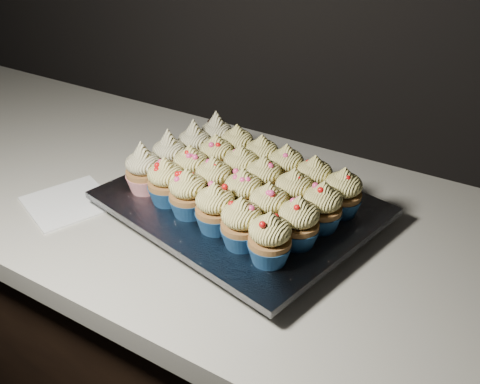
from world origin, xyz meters
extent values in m
cube|color=black|center=(0.00, 1.70, 0.43)|extent=(2.40, 0.60, 0.86)
cube|color=silver|center=(0.00, 1.70, 0.88)|extent=(2.44, 0.64, 0.04)
cube|color=white|center=(-0.20, 1.56, 0.90)|extent=(0.18, 0.18, 0.00)
cube|color=black|center=(0.09, 1.68, 0.91)|extent=(0.45, 0.37, 0.02)
cube|color=silver|center=(0.09, 1.68, 0.93)|extent=(0.49, 0.41, 0.01)
cone|color=red|center=(-0.07, 1.62, 0.95)|extent=(0.06, 0.06, 0.03)
ellipsoid|color=beige|center=(-0.07, 1.62, 0.99)|extent=(0.06, 0.06, 0.04)
cone|color=beige|center=(-0.07, 1.62, 1.02)|extent=(0.03, 0.03, 0.03)
cone|color=#1C4D84|center=(-0.01, 1.61, 0.95)|extent=(0.06, 0.06, 0.03)
ellipsoid|color=#FFEC80|center=(-0.01, 1.61, 0.99)|extent=(0.06, 0.06, 0.04)
cone|color=#FFEC80|center=(-0.01, 1.61, 1.01)|extent=(0.03, 0.03, 0.02)
cone|color=#1C4D84|center=(0.04, 1.60, 0.95)|extent=(0.06, 0.06, 0.03)
ellipsoid|color=#FFEC80|center=(0.04, 1.60, 0.99)|extent=(0.06, 0.06, 0.04)
cone|color=#FFEC80|center=(0.04, 1.60, 1.01)|extent=(0.03, 0.03, 0.02)
cone|color=#1C4D84|center=(0.10, 1.59, 0.95)|extent=(0.06, 0.06, 0.03)
ellipsoid|color=#FFEC80|center=(0.10, 1.59, 0.99)|extent=(0.06, 0.06, 0.04)
cone|color=#FFEC80|center=(0.10, 1.59, 1.01)|extent=(0.03, 0.03, 0.02)
cone|color=#1C4D84|center=(0.15, 1.58, 0.95)|extent=(0.06, 0.06, 0.03)
ellipsoid|color=#FFEC80|center=(0.15, 1.58, 0.99)|extent=(0.06, 0.06, 0.04)
cone|color=#FFEC80|center=(0.15, 1.58, 1.01)|extent=(0.03, 0.03, 0.02)
cone|color=#1C4D84|center=(0.21, 1.56, 0.95)|extent=(0.06, 0.06, 0.03)
ellipsoid|color=#FFEC80|center=(0.21, 1.56, 0.99)|extent=(0.06, 0.06, 0.04)
cone|color=#FFEC80|center=(0.21, 1.56, 1.01)|extent=(0.03, 0.03, 0.02)
cone|color=red|center=(-0.06, 1.68, 0.95)|extent=(0.06, 0.06, 0.03)
ellipsoid|color=beige|center=(-0.06, 1.68, 0.99)|extent=(0.06, 0.06, 0.04)
cone|color=beige|center=(-0.06, 1.68, 1.02)|extent=(0.03, 0.03, 0.03)
cone|color=#1C4D84|center=(-0.01, 1.67, 0.95)|extent=(0.06, 0.06, 0.03)
ellipsoid|color=#FFEC80|center=(-0.01, 1.67, 0.99)|extent=(0.06, 0.06, 0.04)
cone|color=#FFEC80|center=(-0.01, 1.67, 1.01)|extent=(0.03, 0.03, 0.02)
cone|color=#1C4D84|center=(0.05, 1.66, 0.95)|extent=(0.06, 0.06, 0.03)
ellipsoid|color=#FFEC80|center=(0.05, 1.66, 0.99)|extent=(0.06, 0.06, 0.04)
cone|color=#FFEC80|center=(0.05, 1.66, 1.01)|extent=(0.03, 0.03, 0.02)
cone|color=#1C4D84|center=(0.11, 1.65, 0.95)|extent=(0.06, 0.06, 0.03)
ellipsoid|color=#FFEC80|center=(0.11, 1.65, 0.99)|extent=(0.06, 0.06, 0.04)
cone|color=#FFEC80|center=(0.11, 1.65, 1.01)|extent=(0.03, 0.03, 0.02)
cone|color=#1C4D84|center=(0.17, 1.63, 0.95)|extent=(0.06, 0.06, 0.03)
ellipsoid|color=#FFEC80|center=(0.17, 1.63, 0.99)|extent=(0.06, 0.06, 0.04)
cone|color=#FFEC80|center=(0.17, 1.63, 1.01)|extent=(0.03, 0.03, 0.02)
cone|color=#1C4D84|center=(0.22, 1.62, 0.95)|extent=(0.06, 0.06, 0.03)
ellipsoid|color=#FFEC80|center=(0.22, 1.62, 0.99)|extent=(0.06, 0.06, 0.04)
cone|color=#FFEC80|center=(0.22, 1.62, 1.01)|extent=(0.03, 0.03, 0.02)
cone|color=red|center=(-0.05, 1.74, 0.95)|extent=(0.06, 0.06, 0.03)
ellipsoid|color=beige|center=(-0.05, 1.74, 0.99)|extent=(0.06, 0.06, 0.04)
cone|color=beige|center=(-0.05, 1.74, 1.02)|extent=(0.03, 0.03, 0.03)
cone|color=#1C4D84|center=(0.01, 1.73, 0.95)|extent=(0.06, 0.06, 0.03)
ellipsoid|color=#FFEC80|center=(0.01, 1.73, 0.99)|extent=(0.06, 0.06, 0.04)
cone|color=#FFEC80|center=(0.01, 1.73, 1.01)|extent=(0.03, 0.03, 0.02)
cone|color=#1C4D84|center=(0.07, 1.72, 0.95)|extent=(0.06, 0.06, 0.03)
ellipsoid|color=#FFEC80|center=(0.07, 1.72, 0.99)|extent=(0.06, 0.06, 0.04)
cone|color=#FFEC80|center=(0.07, 1.72, 1.01)|extent=(0.03, 0.03, 0.02)
cone|color=#1C4D84|center=(0.12, 1.70, 0.95)|extent=(0.06, 0.06, 0.03)
ellipsoid|color=#FFEC80|center=(0.12, 1.70, 0.99)|extent=(0.06, 0.06, 0.04)
cone|color=#FFEC80|center=(0.12, 1.70, 1.01)|extent=(0.03, 0.03, 0.02)
cone|color=#1C4D84|center=(0.18, 1.69, 0.95)|extent=(0.06, 0.06, 0.03)
ellipsoid|color=#FFEC80|center=(0.18, 1.69, 0.99)|extent=(0.06, 0.06, 0.04)
cone|color=#FFEC80|center=(0.18, 1.69, 1.01)|extent=(0.03, 0.03, 0.02)
cone|color=#1C4D84|center=(0.24, 1.68, 0.95)|extent=(0.06, 0.06, 0.03)
ellipsoid|color=#FFEC80|center=(0.24, 1.68, 0.99)|extent=(0.06, 0.06, 0.04)
cone|color=#FFEC80|center=(0.24, 1.68, 1.01)|extent=(0.03, 0.03, 0.02)
cone|color=red|center=(-0.04, 1.80, 0.95)|extent=(0.06, 0.06, 0.03)
ellipsoid|color=beige|center=(-0.04, 1.80, 0.99)|extent=(0.06, 0.06, 0.04)
cone|color=beige|center=(-0.04, 1.80, 1.02)|extent=(0.03, 0.03, 0.03)
cone|color=#1C4D84|center=(0.02, 1.78, 0.95)|extent=(0.06, 0.06, 0.03)
ellipsoid|color=#FFEC80|center=(0.02, 1.78, 0.99)|extent=(0.06, 0.06, 0.04)
cone|color=#FFEC80|center=(0.02, 1.78, 1.01)|extent=(0.03, 0.03, 0.02)
cone|color=#1C4D84|center=(0.08, 1.77, 0.95)|extent=(0.06, 0.06, 0.03)
ellipsoid|color=#FFEC80|center=(0.08, 1.77, 0.99)|extent=(0.06, 0.06, 0.04)
cone|color=#FFEC80|center=(0.08, 1.77, 1.01)|extent=(0.03, 0.03, 0.02)
cone|color=#1C4D84|center=(0.13, 1.76, 0.95)|extent=(0.06, 0.06, 0.03)
ellipsoid|color=#FFEC80|center=(0.13, 1.76, 0.99)|extent=(0.06, 0.06, 0.04)
cone|color=#FFEC80|center=(0.13, 1.76, 1.01)|extent=(0.03, 0.03, 0.02)
cone|color=#1C4D84|center=(0.19, 1.75, 0.95)|extent=(0.06, 0.06, 0.03)
ellipsoid|color=#FFEC80|center=(0.19, 1.75, 0.99)|extent=(0.06, 0.06, 0.04)
cone|color=#FFEC80|center=(0.19, 1.75, 1.01)|extent=(0.03, 0.03, 0.02)
cone|color=#1C4D84|center=(0.25, 1.73, 0.95)|extent=(0.06, 0.06, 0.03)
ellipsoid|color=#FFEC80|center=(0.25, 1.73, 0.99)|extent=(0.06, 0.06, 0.04)
cone|color=#FFEC80|center=(0.25, 1.73, 1.01)|extent=(0.03, 0.03, 0.02)
camera|label=1|loc=(0.49, 1.03, 1.41)|focal=40.00mm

